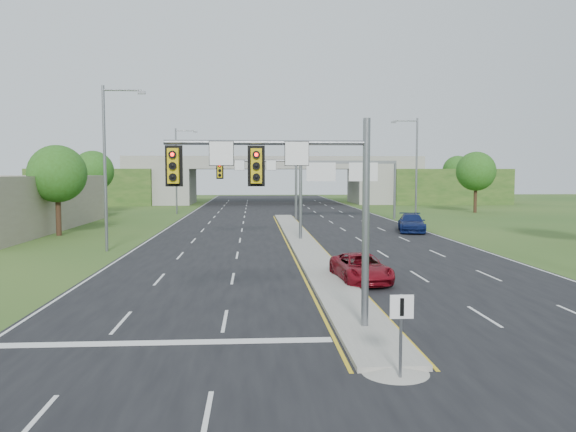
% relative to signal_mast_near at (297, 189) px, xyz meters
% --- Properties ---
extents(ground, '(240.00, 240.00, 0.00)m').
position_rel_signal_mast_near_xyz_m(ground, '(2.26, 0.07, -4.73)').
color(ground, '#294C1B').
rests_on(ground, ground).
extents(road, '(24.00, 160.00, 0.02)m').
position_rel_signal_mast_near_xyz_m(road, '(2.26, 35.07, -4.72)').
color(road, black).
rests_on(road, ground).
extents(median, '(2.00, 54.00, 0.16)m').
position_rel_signal_mast_near_xyz_m(median, '(2.26, 23.07, -4.63)').
color(median, gray).
rests_on(median, road).
extents(median_nose, '(2.00, 2.00, 0.16)m').
position_rel_signal_mast_near_xyz_m(median_nose, '(2.26, -3.93, -4.63)').
color(median_nose, gray).
rests_on(median_nose, road).
extents(lane_markings, '(23.72, 160.00, 0.01)m').
position_rel_signal_mast_near_xyz_m(lane_markings, '(1.66, 28.99, -4.70)').
color(lane_markings, gold).
rests_on(lane_markings, road).
extents(signal_mast_near, '(6.62, 0.60, 7.00)m').
position_rel_signal_mast_near_xyz_m(signal_mast_near, '(0.00, 0.00, 0.00)').
color(signal_mast_near, slate).
rests_on(signal_mast_near, ground).
extents(signal_mast_far, '(6.62, 0.60, 7.00)m').
position_rel_signal_mast_near_xyz_m(signal_mast_far, '(0.00, 25.00, 0.00)').
color(signal_mast_far, slate).
rests_on(signal_mast_far, ground).
extents(keep_right_sign, '(0.60, 0.13, 2.20)m').
position_rel_signal_mast_near_xyz_m(keep_right_sign, '(2.26, -4.45, -3.21)').
color(keep_right_sign, slate).
rests_on(keep_right_sign, ground).
extents(sign_gantry, '(11.58, 0.44, 6.67)m').
position_rel_signal_mast_near_xyz_m(sign_gantry, '(8.95, 44.99, 0.51)').
color(sign_gantry, slate).
rests_on(sign_gantry, ground).
extents(overpass, '(80.00, 14.00, 8.10)m').
position_rel_signal_mast_near_xyz_m(overpass, '(2.26, 80.07, -1.17)').
color(overpass, gray).
rests_on(overpass, ground).
extents(lightpole_l_mid, '(2.85, 0.25, 11.00)m').
position_rel_signal_mast_near_xyz_m(lightpole_l_mid, '(-11.03, 20.07, 1.38)').
color(lightpole_l_mid, slate).
rests_on(lightpole_l_mid, ground).
extents(lightpole_l_far, '(2.85, 0.25, 11.00)m').
position_rel_signal_mast_near_xyz_m(lightpole_l_far, '(-11.03, 55.07, 1.38)').
color(lightpole_l_far, slate).
rests_on(lightpole_l_far, ground).
extents(lightpole_r_far, '(2.85, 0.25, 11.00)m').
position_rel_signal_mast_near_xyz_m(lightpole_r_far, '(15.56, 40.07, 1.38)').
color(lightpole_r_far, slate).
rests_on(lightpole_r_far, ground).
extents(tree_l_near, '(4.80, 4.80, 7.60)m').
position_rel_signal_mast_near_xyz_m(tree_l_near, '(-17.74, 30.07, 0.45)').
color(tree_l_near, '#382316').
rests_on(tree_l_near, ground).
extents(tree_l_mid, '(5.20, 5.20, 8.12)m').
position_rel_signal_mast_near_xyz_m(tree_l_mid, '(-21.74, 55.07, 0.78)').
color(tree_l_mid, '#382316').
rests_on(tree_l_mid, ground).
extents(tree_r_mid, '(5.20, 5.20, 8.12)m').
position_rel_signal_mast_near_xyz_m(tree_r_mid, '(28.26, 55.07, 0.78)').
color(tree_r_mid, '#382316').
rests_on(tree_r_mid, ground).
extents(tree_back_a, '(6.00, 6.00, 8.85)m').
position_rel_signal_mast_near_xyz_m(tree_back_a, '(-35.74, 94.07, 1.11)').
color(tree_back_a, '#382316').
rests_on(tree_back_a, ground).
extents(tree_back_b, '(5.60, 5.60, 8.32)m').
position_rel_signal_mast_near_xyz_m(tree_back_b, '(-21.74, 94.07, 0.78)').
color(tree_back_b, '#382316').
rests_on(tree_back_b, ground).
extents(tree_back_c, '(5.60, 5.60, 8.32)m').
position_rel_signal_mast_near_xyz_m(tree_back_c, '(26.26, 94.07, 0.78)').
color(tree_back_c, '#382316').
rests_on(tree_back_c, ground).
extents(tree_back_d, '(6.00, 6.00, 8.85)m').
position_rel_signal_mast_near_xyz_m(tree_back_d, '(40.26, 94.07, 1.11)').
color(tree_back_d, '#382316').
rests_on(tree_back_d, ground).
extents(car_far_a, '(2.63, 4.97, 1.33)m').
position_rel_signal_mast_near_xyz_m(car_far_a, '(3.76, 8.44, -4.04)').
color(car_far_a, maroon).
rests_on(car_far_a, road).
extents(car_far_b, '(3.36, 5.88, 1.60)m').
position_rel_signal_mast_near_xyz_m(car_far_b, '(12.71, 30.98, -3.90)').
color(car_far_b, '#0C184A').
rests_on(car_far_b, road).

